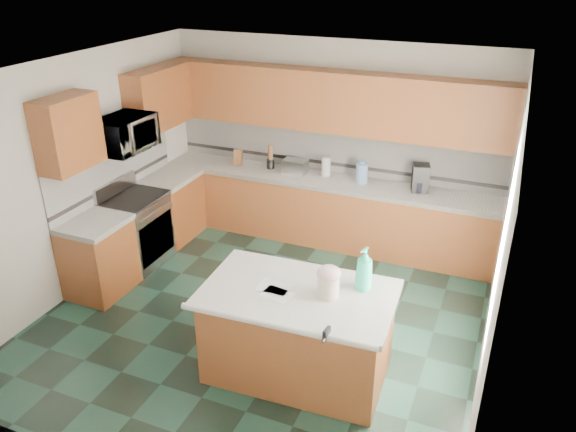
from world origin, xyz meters
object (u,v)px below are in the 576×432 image
at_px(soap_bottle_island, 364,269).
at_px(island_top, 298,294).
at_px(island_base, 298,335).
at_px(treat_jar, 328,286).
at_px(toaster_oven, 295,166).
at_px(coffee_maker, 420,178).
at_px(knife_block, 238,157).

bearing_deg(soap_bottle_island, island_top, -137.68).
xyz_separation_m(island_base, treat_jar, (0.27, 0.03, 0.59)).
relative_size(toaster_oven, coffee_maker, 0.94).
bearing_deg(treat_jar, toaster_oven, 139.98).
bearing_deg(soap_bottle_island, knife_block, 151.20).
relative_size(island_base, toaster_oven, 5.04).
relative_size(island_base, soap_bottle_island, 3.95).
height_order(treat_jar, soap_bottle_island, soap_bottle_island).
xyz_separation_m(island_top, coffee_maker, (0.57, 2.76, 0.20)).
relative_size(island_base, knife_block, 7.70).
distance_m(treat_jar, knife_block, 3.53).
height_order(treat_jar, knife_block, knife_block).
relative_size(soap_bottle_island, coffee_maker, 1.20).
bearing_deg(knife_block, coffee_maker, -11.92).
xyz_separation_m(island_top, toaster_oven, (-1.13, 2.73, 0.12)).
bearing_deg(knife_block, treat_jar, -62.50).
relative_size(knife_block, toaster_oven, 0.65).
bearing_deg(island_base, treat_jar, 3.90).
bearing_deg(knife_block, island_base, -66.38).
height_order(soap_bottle_island, toaster_oven, soap_bottle_island).
bearing_deg(toaster_oven, knife_block, -179.70).
distance_m(island_top, knife_block, 3.39).
xyz_separation_m(treat_jar, soap_bottle_island, (0.25, 0.24, 0.11)).
bearing_deg(island_base, soap_bottle_island, 24.10).
bearing_deg(treat_jar, island_top, -150.76).
distance_m(island_base, treat_jar, 0.65).
height_order(island_top, treat_jar, treat_jar).
relative_size(island_top, treat_jar, 8.58).
relative_size(treat_jar, knife_block, 0.95).
height_order(knife_block, coffee_maker, coffee_maker).
height_order(treat_jar, coffee_maker, coffee_maker).
relative_size(soap_bottle_island, toaster_oven, 1.28).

